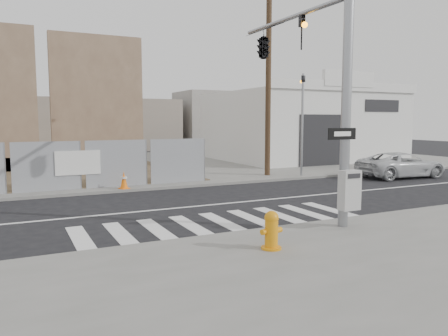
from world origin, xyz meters
name	(u,v)px	position (x,y,z in m)	size (l,w,h in m)	color
ground	(191,207)	(0.00, 0.00, 0.00)	(100.00, 100.00, 0.00)	black
sidewalk_far	(108,166)	(0.00, 14.00, 0.06)	(50.00, 20.00, 0.12)	slate
signal_pole	(287,62)	(2.49, -2.05, 4.78)	(0.96, 5.87, 7.00)	gray
far_signal_pole	(302,110)	(8.00, 4.60, 3.48)	(0.16, 0.20, 5.60)	gray
concrete_wall_right	(98,113)	(-0.50, 14.08, 3.38)	(5.50, 1.30, 8.00)	brown
auto_shop	(301,126)	(14.00, 12.97, 2.54)	(12.00, 10.20, 5.95)	silver
utility_pole_right	(268,76)	(6.50, 5.50, 5.20)	(1.60, 0.28, 10.00)	#463220
fire_hydrant	(271,230)	(-0.37, -5.74, 0.54)	(0.55, 0.55, 0.86)	orange
suv	(401,165)	(12.77, 2.42, 0.65)	(2.17, 4.71, 1.31)	silver
traffic_cone_d	(124,180)	(-1.29, 4.26, 0.47)	(0.47, 0.47, 0.72)	orange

